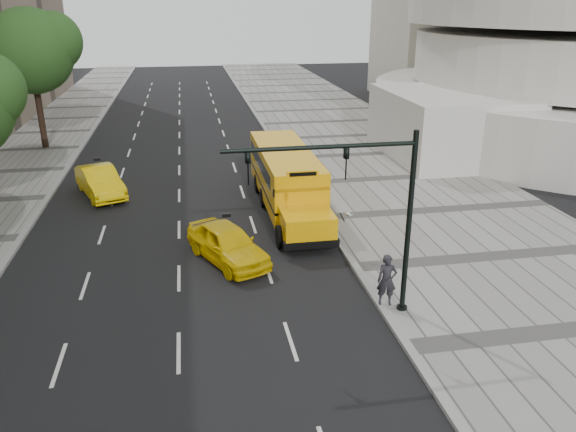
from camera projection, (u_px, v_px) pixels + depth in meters
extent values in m
plane|color=black|center=(200.00, 228.00, 26.57)|extent=(140.00, 140.00, 0.00)
cube|color=gray|center=(438.00, 211.00, 28.53)|extent=(12.00, 140.00, 0.15)
cube|color=gray|center=(324.00, 218.00, 27.53)|extent=(0.30, 140.00, 0.15)
cube|color=gray|center=(21.00, 239.00, 25.22)|extent=(0.30, 140.00, 0.15)
cube|color=silver|center=(448.00, 125.00, 37.76)|extent=(8.00, 10.00, 4.40)
cylinder|color=black|center=(39.00, 107.00, 39.48)|extent=(0.44, 0.44, 6.08)
sphere|color=#1E4216|center=(30.00, 51.00, 38.10)|extent=(5.76, 5.76, 5.76)
sphere|color=#1E4216|center=(52.00, 41.00, 38.40)|extent=(4.03, 4.03, 4.03)
sphere|color=#1E4216|center=(12.00, 58.00, 37.69)|extent=(3.75, 3.75, 3.75)
cube|color=#FAAB04|center=(285.00, 173.00, 28.87)|extent=(2.50, 9.00, 2.45)
cube|color=#FAAB04|center=(307.00, 224.00, 24.07)|extent=(2.20, 2.00, 1.10)
cube|color=black|center=(311.00, 244.00, 23.46)|extent=(2.38, 0.25, 0.35)
cube|color=black|center=(285.00, 183.00, 29.06)|extent=(2.52, 9.00, 0.12)
cube|color=black|center=(302.00, 191.00, 24.63)|extent=(2.05, 0.10, 0.90)
cube|color=black|center=(283.00, 161.00, 29.16)|extent=(2.52, 7.50, 0.70)
cube|color=#FAAB04|center=(303.00, 174.00, 24.33)|extent=(1.40, 0.12, 0.28)
ellipsoid|color=silver|center=(351.00, 216.00, 22.75)|extent=(0.32, 0.32, 0.14)
cylinder|color=black|center=(344.00, 219.00, 22.98)|extent=(0.36, 0.47, 0.58)
cylinder|color=black|center=(280.00, 236.00, 24.37)|extent=(0.30, 1.00, 1.00)
cylinder|color=black|center=(331.00, 233.00, 24.75)|extent=(0.30, 1.00, 1.00)
cylinder|color=black|center=(264.00, 198.00, 29.15)|extent=(0.30, 1.00, 1.00)
cylinder|color=black|center=(306.00, 195.00, 29.52)|extent=(0.30, 1.00, 1.00)
cylinder|color=black|center=(258.00, 183.00, 31.44)|extent=(0.30, 1.00, 1.00)
cylinder|color=black|center=(297.00, 181.00, 31.81)|extent=(0.30, 1.00, 1.00)
imported|color=yellow|center=(228.00, 243.00, 22.97)|extent=(3.62, 4.97, 1.57)
imported|color=yellow|center=(100.00, 182.00, 30.70)|extent=(3.35, 5.14, 1.60)
imported|color=#26242A|center=(387.00, 280.00, 19.35)|extent=(0.76, 0.58, 1.86)
cylinder|color=black|center=(409.00, 227.00, 18.27)|extent=(0.18, 0.18, 6.40)
cylinder|color=black|center=(402.00, 309.00, 19.38)|extent=(0.36, 0.36, 0.25)
cylinder|color=black|center=(321.00, 147.00, 16.76)|extent=(6.00, 0.14, 0.14)
imported|color=black|center=(346.00, 164.00, 17.09)|extent=(0.16, 0.20, 1.00)
imported|color=black|center=(248.00, 168.00, 16.60)|extent=(0.16, 0.20, 1.00)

